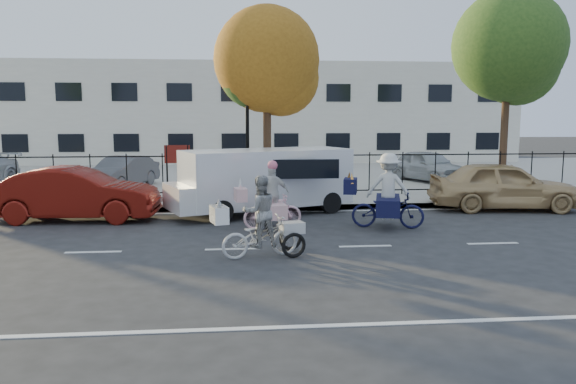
{
  "coord_description": "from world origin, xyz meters",
  "views": [
    {
      "loc": [
        0.11,
        -12.19,
        2.96
      ],
      "look_at": [
        1.35,
        1.2,
        1.1
      ],
      "focal_mm": 35.0,
      "sensor_mm": 36.0,
      "label": 1
    }
  ],
  "objects": [
    {
      "name": "lot_car_c",
      "position": [
        -4.29,
        9.83,
        0.76
      ],
      "size": [
        2.5,
        3.92,
        1.22
      ],
      "primitive_type": "imported",
      "rotation": [
        0.0,
        0.0,
        -0.36
      ],
      "color": "#4E5056",
      "rests_on": "parking_lot"
    },
    {
      "name": "bull_bike",
      "position": [
        4.03,
        2.02,
        0.78
      ],
      "size": [
        2.18,
        1.53,
        1.97
      ],
      "rotation": [
        0.0,
        0.0,
        1.31
      ],
      "color": "#101136",
      "rests_on": "ground"
    },
    {
      "name": "curb",
      "position": [
        0.0,
        5.05,
        0.07
      ],
      "size": [
        60.0,
        0.1,
        0.15
      ],
      "primitive_type": "cube",
      "color": "#A8A399",
      "rests_on": "ground"
    },
    {
      "name": "tree_east",
      "position": [
        10.33,
        8.26,
        5.28
      ],
      "size": [
        4.12,
        4.12,
        7.54
      ],
      "color": "#442D1D",
      "rests_on": "ground"
    },
    {
      "name": "ground",
      "position": [
        0.0,
        0.0,
        0.0
      ],
      "size": [
        120.0,
        120.0,
        0.0
      ],
      "primitive_type": "plane",
      "color": "#333334"
    },
    {
      "name": "road_markings",
      "position": [
        0.0,
        0.0,
        0.01
      ],
      "size": [
        60.0,
        9.52,
        0.01
      ],
      "primitive_type": null,
      "color": "silver",
      "rests_on": "ground"
    },
    {
      "name": "building",
      "position": [
        0.0,
        25.0,
        3.0
      ],
      "size": [
        34.0,
        10.0,
        6.0
      ],
      "primitive_type": "cube",
      "color": "silver",
      "rests_on": "ground"
    },
    {
      "name": "white_van",
      "position": [
        0.92,
        4.5,
        1.07
      ],
      "size": [
        5.89,
        3.52,
        1.93
      ],
      "rotation": [
        0.0,
        0.0,
        0.37
      ],
      "color": "white",
      "rests_on": "ground"
    },
    {
      "name": "zebra_trike",
      "position": [
        0.59,
        -0.73,
        0.66
      ],
      "size": [
        2.01,
        1.15,
        1.72
      ],
      "rotation": [
        0.0,
        0.0,
        1.84
      ],
      "color": "silver",
      "rests_on": "ground"
    },
    {
      "name": "sidewalk",
      "position": [
        0.0,
        6.1,
        0.07
      ],
      "size": [
        60.0,
        2.2,
        0.15
      ],
      "primitive_type": "cube",
      "color": "#A8A399",
      "rests_on": "ground"
    },
    {
      "name": "tree_mid",
      "position": [
        1.33,
        7.36,
        4.64
      ],
      "size": [
        3.64,
        3.62,
        6.63
      ],
      "color": "#442D1D",
      "rests_on": "ground"
    },
    {
      "name": "street_sign",
      "position": [
        -1.85,
        6.8,
        1.42
      ],
      "size": [
        0.85,
        0.06,
        1.8
      ],
      "color": "black",
      "rests_on": "sidewalk"
    },
    {
      "name": "red_sedan",
      "position": [
        -4.38,
        3.85,
        0.75
      ],
      "size": [
        4.63,
        1.81,
        1.5
      ],
      "primitive_type": "imported",
      "rotation": [
        0.0,
        0.0,
        1.52
      ],
      "color": "#62110B",
      "rests_on": "ground"
    },
    {
      "name": "lot_car_d",
      "position": [
        8.21,
        10.84,
        0.81
      ],
      "size": [
        2.89,
        4.2,
        1.33
      ],
      "primitive_type": "imported",
      "rotation": [
        0.0,
        0.0,
        0.37
      ],
      "color": "#A8ACB0",
      "rests_on": "parking_lot"
    },
    {
      "name": "lamppost",
      "position": [
        0.5,
        6.8,
        3.11
      ],
      "size": [
        0.36,
        0.36,
        4.33
      ],
      "color": "black",
      "rests_on": "sidewalk"
    },
    {
      "name": "unicorn_bike",
      "position": [
        1.01,
        2.16,
        0.66
      ],
      "size": [
        1.81,
        1.28,
        1.79
      ],
      "rotation": [
        0.0,
        0.0,
        1.73
      ],
      "color": "#FFC2CE",
      "rests_on": "ground"
    },
    {
      "name": "parking_lot",
      "position": [
        0.0,
        15.0,
        0.07
      ],
      "size": [
        60.0,
        15.6,
        0.15
      ],
      "primitive_type": "cube",
      "color": "#A8A399",
      "rests_on": "ground"
    },
    {
      "name": "gold_sedan",
      "position": [
        8.43,
        4.5,
        0.77
      ],
      "size": [
        4.68,
        2.34,
        1.53
      ],
      "primitive_type": "imported",
      "rotation": [
        0.0,
        0.0,
        1.45
      ],
      "color": "tan",
      "rests_on": "ground"
    },
    {
      "name": "iron_fence",
      "position": [
        0.0,
        7.2,
        0.9
      ],
      "size": [
        58.0,
        0.06,
        1.5
      ],
      "primitive_type": null,
      "color": "black",
      "rests_on": "sidewalk"
    }
  ]
}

